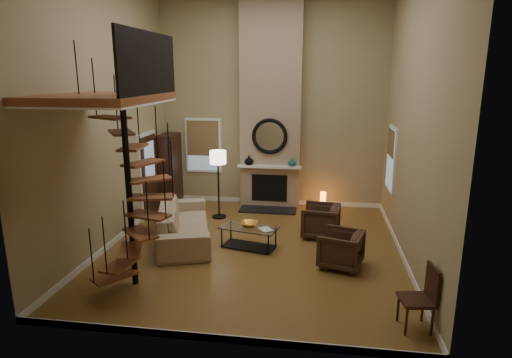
# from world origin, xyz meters

# --- Properties ---
(ground) EXTENTS (6.00, 6.50, 0.01)m
(ground) POSITION_xyz_m (0.00, 0.00, -0.01)
(ground) COLOR olive
(ground) RESTS_ON ground
(back_wall) EXTENTS (6.00, 0.02, 5.50)m
(back_wall) POSITION_xyz_m (0.00, 3.25, 2.75)
(back_wall) COLOR tan
(back_wall) RESTS_ON ground
(front_wall) EXTENTS (6.00, 0.02, 5.50)m
(front_wall) POSITION_xyz_m (0.00, -3.25, 2.75)
(front_wall) COLOR tan
(front_wall) RESTS_ON ground
(left_wall) EXTENTS (0.02, 6.50, 5.50)m
(left_wall) POSITION_xyz_m (-3.00, 0.00, 2.75)
(left_wall) COLOR tan
(left_wall) RESTS_ON ground
(right_wall) EXTENTS (0.02, 6.50, 5.50)m
(right_wall) POSITION_xyz_m (3.00, 0.00, 2.75)
(right_wall) COLOR tan
(right_wall) RESTS_ON ground
(baseboard_back) EXTENTS (6.00, 0.02, 0.12)m
(baseboard_back) POSITION_xyz_m (0.00, 3.24, 0.06)
(baseboard_back) COLOR white
(baseboard_back) RESTS_ON ground
(baseboard_front) EXTENTS (6.00, 0.02, 0.12)m
(baseboard_front) POSITION_xyz_m (0.00, -3.24, 0.06)
(baseboard_front) COLOR white
(baseboard_front) RESTS_ON ground
(baseboard_left) EXTENTS (0.02, 6.50, 0.12)m
(baseboard_left) POSITION_xyz_m (-2.99, 0.00, 0.06)
(baseboard_left) COLOR white
(baseboard_left) RESTS_ON ground
(baseboard_right) EXTENTS (0.02, 6.50, 0.12)m
(baseboard_right) POSITION_xyz_m (2.99, 0.00, 0.06)
(baseboard_right) COLOR white
(baseboard_right) RESTS_ON ground
(chimney_breast) EXTENTS (1.60, 0.38, 5.50)m
(chimney_breast) POSITION_xyz_m (0.00, 3.06, 2.75)
(chimney_breast) COLOR #9E8267
(chimney_breast) RESTS_ON ground
(hearth) EXTENTS (1.50, 0.60, 0.04)m
(hearth) POSITION_xyz_m (0.00, 2.57, 0.02)
(hearth) COLOR black
(hearth) RESTS_ON ground
(firebox) EXTENTS (0.95, 0.02, 0.72)m
(firebox) POSITION_xyz_m (0.00, 2.86, 0.55)
(firebox) COLOR black
(firebox) RESTS_ON chimney_breast
(mantel) EXTENTS (1.70, 0.18, 0.06)m
(mantel) POSITION_xyz_m (0.00, 2.78, 1.15)
(mantel) COLOR white
(mantel) RESTS_ON chimney_breast
(mirror_frame) EXTENTS (0.94, 0.10, 0.94)m
(mirror_frame) POSITION_xyz_m (0.00, 2.84, 1.95)
(mirror_frame) COLOR black
(mirror_frame) RESTS_ON chimney_breast
(mirror_disc) EXTENTS (0.80, 0.01, 0.80)m
(mirror_disc) POSITION_xyz_m (0.00, 2.85, 1.95)
(mirror_disc) COLOR white
(mirror_disc) RESTS_ON chimney_breast
(vase_left) EXTENTS (0.24, 0.24, 0.25)m
(vase_left) POSITION_xyz_m (-0.55, 2.82, 1.30)
(vase_left) COLOR black
(vase_left) RESTS_ON mantel
(vase_right) EXTENTS (0.20, 0.20, 0.21)m
(vase_right) POSITION_xyz_m (0.60, 2.82, 1.28)
(vase_right) COLOR #164E4C
(vase_right) RESTS_ON mantel
(window_back) EXTENTS (1.02, 0.06, 1.52)m
(window_back) POSITION_xyz_m (-1.90, 3.22, 1.62)
(window_back) COLOR white
(window_back) RESTS_ON back_wall
(window_right) EXTENTS (0.06, 1.02, 1.52)m
(window_right) POSITION_xyz_m (2.97, 2.00, 1.63)
(window_right) COLOR white
(window_right) RESTS_ON right_wall
(entry_door) EXTENTS (0.10, 1.05, 2.16)m
(entry_door) POSITION_xyz_m (-2.95, 1.80, 1.05)
(entry_door) COLOR white
(entry_door) RESTS_ON ground
(loft) EXTENTS (1.70, 2.20, 1.09)m
(loft) POSITION_xyz_m (-2.04, -1.80, 3.24)
(loft) COLOR brown
(loft) RESTS_ON left_wall
(spiral_stair) EXTENTS (1.47, 1.47, 4.06)m
(spiral_stair) POSITION_xyz_m (-1.78, -1.79, 1.78)
(spiral_stair) COLOR black
(spiral_stair) RESTS_ON ground
(hutch) EXTENTS (0.42, 0.90, 2.01)m
(hutch) POSITION_xyz_m (-2.75, 2.83, 0.95)
(hutch) COLOR #321B10
(hutch) RESTS_ON ground
(sofa) EXTENTS (1.78, 2.84, 0.77)m
(sofa) POSITION_xyz_m (-1.59, 0.29, 0.40)
(sofa) COLOR tan
(sofa) RESTS_ON ground
(armchair_near) EXTENTS (0.90, 0.88, 0.74)m
(armchair_near) POSITION_xyz_m (1.46, 0.91, 0.35)
(armchair_near) COLOR #432B1F
(armchair_near) RESTS_ON ground
(armchair_far) EXTENTS (0.95, 0.93, 0.70)m
(armchair_far) POSITION_xyz_m (1.83, -0.62, 0.35)
(armchair_far) COLOR #432B1F
(armchair_far) RESTS_ON ground
(coffee_table) EXTENTS (1.30, 0.86, 0.45)m
(coffee_table) POSITION_xyz_m (-0.10, 0.06, 0.28)
(coffee_table) COLOR silver
(coffee_table) RESTS_ON ground
(bowl) EXTENTS (0.37, 0.37, 0.09)m
(bowl) POSITION_xyz_m (-0.10, 0.11, 0.50)
(bowl) COLOR gold
(bowl) RESTS_ON coffee_table
(book) EXTENTS (0.35, 0.37, 0.03)m
(book) POSITION_xyz_m (0.25, -0.09, 0.46)
(book) COLOR gray
(book) RESTS_ON coffee_table
(floor_lamp) EXTENTS (0.40, 0.40, 1.71)m
(floor_lamp) POSITION_xyz_m (-1.16, 1.86, 1.41)
(floor_lamp) COLOR black
(floor_lamp) RESTS_ON ground
(accent_lamp) EXTENTS (0.15, 0.15, 0.54)m
(accent_lamp) POSITION_xyz_m (1.44, 2.75, 0.25)
(accent_lamp) COLOR orange
(accent_lamp) RESTS_ON ground
(side_chair) EXTENTS (0.50, 0.50, 0.96)m
(side_chair) POSITION_xyz_m (2.81, -2.49, 0.53)
(side_chair) COLOR #321B10
(side_chair) RESTS_ON ground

